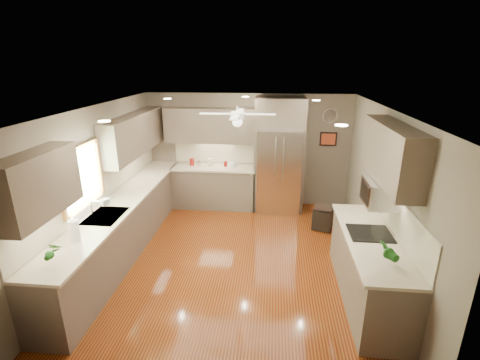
% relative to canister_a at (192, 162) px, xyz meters
% --- Properties ---
extents(floor, '(5.00, 5.00, 0.00)m').
position_rel_canister_a_xyz_m(floor, '(1.23, -2.24, -1.02)').
color(floor, '#4A1309').
rests_on(floor, ground).
extents(ceiling, '(5.00, 5.00, 0.00)m').
position_rel_canister_a_xyz_m(ceiling, '(1.23, -2.24, 1.48)').
color(ceiling, white).
rests_on(ceiling, ground).
extents(wall_back, '(4.50, 0.00, 4.50)m').
position_rel_canister_a_xyz_m(wall_back, '(1.23, 0.26, 0.23)').
color(wall_back, '#675B4E').
rests_on(wall_back, ground).
extents(wall_front, '(4.50, 0.00, 4.50)m').
position_rel_canister_a_xyz_m(wall_front, '(1.23, -4.74, 0.23)').
color(wall_front, '#675B4E').
rests_on(wall_front, ground).
extents(wall_left, '(0.00, 5.00, 5.00)m').
position_rel_canister_a_xyz_m(wall_left, '(-1.02, -2.24, 0.23)').
color(wall_left, '#675B4E').
rests_on(wall_left, ground).
extents(wall_right, '(0.00, 5.00, 5.00)m').
position_rel_canister_a_xyz_m(wall_right, '(3.48, -2.24, 0.23)').
color(wall_right, '#675B4E').
rests_on(wall_right, ground).
extents(canister_a, '(0.12, 0.12, 0.16)m').
position_rel_canister_a_xyz_m(canister_a, '(0.00, 0.00, 0.00)').
color(canister_a, maroon).
rests_on(canister_a, back_run).
extents(canister_b, '(0.09, 0.09, 0.13)m').
position_rel_canister_a_xyz_m(canister_b, '(0.18, -0.06, -0.01)').
color(canister_b, silver).
rests_on(canister_b, back_run).
extents(canister_c, '(0.11, 0.11, 0.17)m').
position_rel_canister_a_xyz_m(canister_c, '(0.42, -0.02, 0.01)').
color(canister_c, beige).
rests_on(canister_c, back_run).
extents(canister_d, '(0.09, 0.09, 0.11)m').
position_rel_canister_a_xyz_m(canister_d, '(0.76, -0.02, -0.02)').
color(canister_d, maroon).
rests_on(canister_d, back_run).
extents(soap_bottle, '(0.12, 0.12, 0.21)m').
position_rel_canister_a_xyz_m(soap_bottle, '(-0.84, -2.44, 0.02)').
color(soap_bottle, white).
rests_on(soap_bottle, left_run).
extents(potted_plant_left, '(0.19, 0.14, 0.32)m').
position_rel_canister_a_xyz_m(potted_plant_left, '(-0.71, -4.05, 0.08)').
color(potted_plant_left, '#1C5819').
rests_on(potted_plant_left, left_run).
extents(potted_plant_right, '(0.21, 0.20, 0.31)m').
position_rel_canister_a_xyz_m(potted_plant_right, '(3.15, -3.68, 0.08)').
color(potted_plant_right, '#1C5819').
rests_on(potted_plant_right, right_run).
extents(bowl, '(0.22, 0.22, 0.05)m').
position_rel_canister_a_xyz_m(bowl, '(0.91, -0.07, -0.06)').
color(bowl, beige).
rests_on(bowl, back_run).
extents(left_run, '(0.65, 4.70, 1.45)m').
position_rel_canister_a_xyz_m(left_run, '(-0.73, -2.09, -0.54)').
color(left_run, brown).
rests_on(left_run, ground).
extents(back_run, '(1.85, 0.65, 1.45)m').
position_rel_canister_a_xyz_m(back_run, '(0.50, -0.04, -0.54)').
color(back_run, brown).
rests_on(back_run, ground).
extents(uppers, '(4.50, 4.70, 0.95)m').
position_rel_canister_a_xyz_m(uppers, '(0.49, -1.53, 0.85)').
color(uppers, brown).
rests_on(uppers, wall_left).
extents(window, '(0.05, 1.12, 0.92)m').
position_rel_canister_a_xyz_m(window, '(-0.99, -2.74, 0.53)').
color(window, '#BFF2B2').
rests_on(window, wall_left).
extents(sink, '(0.50, 0.70, 0.32)m').
position_rel_canister_a_xyz_m(sink, '(-0.70, -2.74, -0.11)').
color(sink, silver).
rests_on(sink, left_run).
extents(refrigerator, '(1.06, 0.75, 2.45)m').
position_rel_canister_a_xyz_m(refrigerator, '(1.93, -0.08, 0.17)').
color(refrigerator, silver).
rests_on(refrigerator, ground).
extents(right_run, '(0.70, 2.20, 1.45)m').
position_rel_canister_a_xyz_m(right_run, '(3.16, -3.04, -0.54)').
color(right_run, brown).
rests_on(right_run, ground).
extents(microwave, '(0.43, 0.55, 0.34)m').
position_rel_canister_a_xyz_m(microwave, '(3.26, -2.79, 0.46)').
color(microwave, silver).
rests_on(microwave, wall_right).
extents(ceiling_fan, '(1.18, 1.18, 0.32)m').
position_rel_canister_a_xyz_m(ceiling_fan, '(1.23, -1.94, 1.31)').
color(ceiling_fan, white).
rests_on(ceiling_fan, ceiling).
extents(recessed_lights, '(2.84, 3.14, 0.01)m').
position_rel_canister_a_xyz_m(recessed_lights, '(1.19, -1.84, 1.47)').
color(recessed_lights, white).
rests_on(recessed_lights, ceiling).
extents(wall_clock, '(0.30, 0.03, 0.30)m').
position_rel_canister_a_xyz_m(wall_clock, '(2.98, 0.24, 1.03)').
color(wall_clock, white).
rests_on(wall_clock, wall_back).
extents(framed_print, '(0.36, 0.03, 0.30)m').
position_rel_canister_a_xyz_m(framed_print, '(2.98, 0.24, 0.53)').
color(framed_print, black).
rests_on(framed_print, wall_back).
extents(stool, '(0.45, 0.45, 0.45)m').
position_rel_canister_a_xyz_m(stool, '(2.81, -0.98, -0.78)').
color(stool, black).
rests_on(stool, ground).
extents(paper_towel, '(0.13, 0.13, 0.33)m').
position_rel_canister_a_xyz_m(paper_towel, '(-0.72, -3.52, 0.06)').
color(paper_towel, white).
rests_on(paper_towel, left_run).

